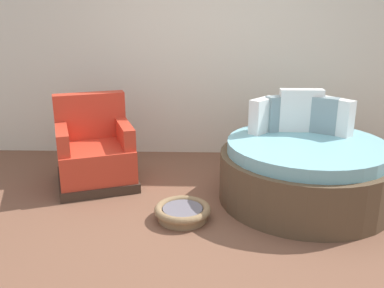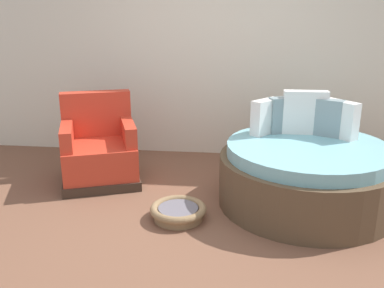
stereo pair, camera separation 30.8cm
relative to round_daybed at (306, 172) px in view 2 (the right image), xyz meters
The scene contains 5 objects.
ground_plane 1.26m from the round_daybed, 148.22° to the right, with size 8.00×8.00×0.02m, color brown.
back_wall 2.15m from the round_daybed, 125.30° to the left, with size 8.00×0.12×3.00m, color silver.
round_daybed is the anchor object (origin of this frame).
red_armchair 2.19m from the round_daybed, behind, with size 1.02×1.02×0.94m.
pet_basket 1.29m from the round_daybed, 158.04° to the right, with size 0.51×0.51×0.13m.
Camera 2 is at (0.36, -3.22, 1.80)m, focal length 39.40 mm.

